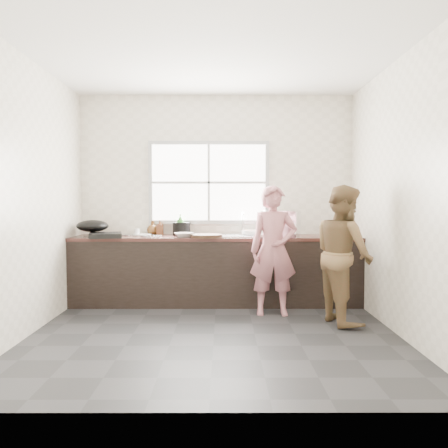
{
  "coord_description": "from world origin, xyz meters",
  "views": [
    {
      "loc": [
        0.09,
        -4.24,
        1.32
      ],
      "look_at": [
        0.1,
        0.65,
        1.05
      ],
      "focal_mm": 35.0,
      "sensor_mm": 36.0,
      "label": 1
    }
  ],
  "objects_px": {
    "glass_jar": "(137,232)",
    "dish_rack": "(281,224)",
    "black_pot": "(182,229)",
    "cutting_board": "(207,236)",
    "person_side": "(343,254)",
    "bowl_crabs": "(251,234)",
    "bottle_brown_tall": "(160,228)",
    "pot_lid_left": "(129,235)",
    "burner": "(106,235)",
    "pot_lid_right": "(152,236)",
    "bottle_brown_short": "(152,228)",
    "plate_food": "(142,235)",
    "wok": "(92,226)",
    "bowl_held": "(265,235)",
    "bowl_mince": "(184,235)",
    "bottle_green": "(180,224)",
    "woman": "(273,255)"
  },
  "relations": [
    {
      "from": "glass_jar",
      "to": "dish_rack",
      "type": "bearing_deg",
      "value": -5.36
    },
    {
      "from": "black_pot",
      "to": "cutting_board",
      "type": "bearing_deg",
      "value": -46.75
    },
    {
      "from": "dish_rack",
      "to": "glass_jar",
      "type": "bearing_deg",
      "value": -165.55
    },
    {
      "from": "person_side",
      "to": "bowl_crabs",
      "type": "height_order",
      "value": "person_side"
    },
    {
      "from": "bottle_brown_tall",
      "to": "pot_lid_left",
      "type": "relative_size",
      "value": 0.78
    },
    {
      "from": "burner",
      "to": "person_side",
      "type": "bearing_deg",
      "value": -13.79
    },
    {
      "from": "bottle_brown_tall",
      "to": "pot_lid_left",
      "type": "bearing_deg",
      "value": -171.72
    },
    {
      "from": "bowl_crabs",
      "to": "pot_lid_left",
      "type": "relative_size",
      "value": 0.78
    },
    {
      "from": "pot_lid_right",
      "to": "bottle_brown_short",
      "type": "bearing_deg",
      "value": 97.67
    },
    {
      "from": "plate_food",
      "to": "dish_rack",
      "type": "height_order",
      "value": "dish_rack"
    },
    {
      "from": "bowl_crabs",
      "to": "bottle_brown_short",
      "type": "relative_size",
      "value": 1.09
    },
    {
      "from": "person_side",
      "to": "dish_rack",
      "type": "relative_size",
      "value": 3.4
    },
    {
      "from": "wok",
      "to": "bowl_held",
      "type": "bearing_deg",
      "value": -3.8
    },
    {
      "from": "bowl_mince",
      "to": "bottle_green",
      "type": "distance_m",
      "value": 0.34
    },
    {
      "from": "dish_rack",
      "to": "person_side",
      "type": "bearing_deg",
      "value": -33.41
    },
    {
      "from": "bowl_held",
      "to": "plate_food",
      "type": "relative_size",
      "value": 0.73
    },
    {
      "from": "bowl_crabs",
      "to": "bowl_held",
      "type": "bearing_deg",
      "value": -58.69
    },
    {
      "from": "glass_jar",
      "to": "pot_lid_right",
      "type": "height_order",
      "value": "glass_jar"
    },
    {
      "from": "woman",
      "to": "dish_rack",
      "type": "bearing_deg",
      "value": 72.43
    },
    {
      "from": "woman",
      "to": "bottle_brown_short",
      "type": "relative_size",
      "value": 8.12
    },
    {
      "from": "cutting_board",
      "to": "bottle_green",
      "type": "relative_size",
      "value": 1.39
    },
    {
      "from": "bottle_brown_tall",
      "to": "glass_jar",
      "type": "xyz_separation_m",
      "value": [
        -0.28,
        -0.14,
        -0.05
      ]
    },
    {
      "from": "woman",
      "to": "pot_lid_right",
      "type": "xyz_separation_m",
      "value": [
        -1.48,
        0.5,
        0.17
      ]
    },
    {
      "from": "bowl_crabs",
      "to": "wok",
      "type": "height_order",
      "value": "wok"
    },
    {
      "from": "bottle_brown_tall",
      "to": "black_pot",
      "type": "bearing_deg",
      "value": -5.9
    },
    {
      "from": "black_pot",
      "to": "pot_lid_right",
      "type": "xyz_separation_m",
      "value": [
        -0.35,
        -0.23,
        -0.08
      ]
    },
    {
      "from": "dish_rack",
      "to": "bottle_brown_short",
      "type": "bearing_deg",
      "value": -171.52
    },
    {
      "from": "bowl_crabs",
      "to": "pot_lid_right",
      "type": "relative_size",
      "value": 0.67
    },
    {
      "from": "bottle_brown_tall",
      "to": "dish_rack",
      "type": "height_order",
      "value": "dish_rack"
    },
    {
      "from": "bottle_brown_short",
      "to": "dish_rack",
      "type": "relative_size",
      "value": 0.39
    },
    {
      "from": "bowl_mince",
      "to": "black_pot",
      "type": "height_order",
      "value": "black_pot"
    },
    {
      "from": "bowl_mince",
      "to": "dish_rack",
      "type": "relative_size",
      "value": 0.53
    },
    {
      "from": "wok",
      "to": "cutting_board",
      "type": "bearing_deg",
      "value": -4.75
    },
    {
      "from": "black_pot",
      "to": "glass_jar",
      "type": "xyz_separation_m",
      "value": [
        -0.56,
        -0.11,
        -0.04
      ]
    },
    {
      "from": "woman",
      "to": "dish_rack",
      "type": "height_order",
      "value": "woman"
    },
    {
      "from": "plate_food",
      "to": "bottle_brown_tall",
      "type": "distance_m",
      "value": 0.26
    },
    {
      "from": "bottle_brown_short",
      "to": "wok",
      "type": "distance_m",
      "value": 0.77
    },
    {
      "from": "bottle_brown_tall",
      "to": "bowl_held",
      "type": "bearing_deg",
      "value": -17.24
    },
    {
      "from": "burner",
      "to": "pot_lid_left",
      "type": "relative_size",
      "value": 1.59
    },
    {
      "from": "dish_rack",
      "to": "pot_lid_left",
      "type": "height_order",
      "value": "dish_rack"
    },
    {
      "from": "cutting_board",
      "to": "bowl_mince",
      "type": "distance_m",
      "value": 0.28
    },
    {
      "from": "bowl_mince",
      "to": "pot_lid_left",
      "type": "relative_size",
      "value": 0.96
    },
    {
      "from": "cutting_board",
      "to": "plate_food",
      "type": "height_order",
      "value": "cutting_board"
    },
    {
      "from": "burner",
      "to": "bowl_crabs",
      "type": "bearing_deg",
      "value": 7.6
    },
    {
      "from": "bottle_brown_tall",
      "to": "burner",
      "type": "relative_size",
      "value": 0.49
    },
    {
      "from": "person_side",
      "to": "bowl_mince",
      "type": "height_order",
      "value": "person_side"
    },
    {
      "from": "bowl_held",
      "to": "dish_rack",
      "type": "distance_m",
      "value": 0.28
    },
    {
      "from": "black_pot",
      "to": "glass_jar",
      "type": "relative_size",
      "value": 2.57
    },
    {
      "from": "person_side",
      "to": "bottle_brown_short",
      "type": "relative_size",
      "value": 8.66
    },
    {
      "from": "bottle_green",
      "to": "wok",
      "type": "bearing_deg",
      "value": -168.31
    }
  ]
}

